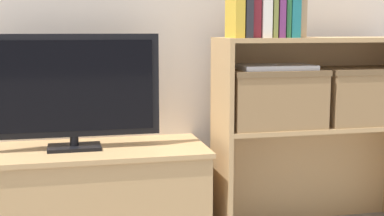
{
  "coord_description": "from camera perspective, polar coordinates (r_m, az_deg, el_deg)",
  "views": [
    {
      "loc": [
        -0.51,
        -2.05,
        0.92
      ],
      "look_at": [
        0.0,
        0.15,
        0.59
      ],
      "focal_mm": 50.0,
      "sensor_mm": 36.0,
      "label": 1
    }
  ],
  "objects": [
    {
      "name": "tv_stand",
      "position": [
        2.37,
        -12.26,
        -9.25
      ],
      "size": [
        1.12,
        0.44,
        0.42
      ],
      "color": "tan",
      "rests_on": "ground_plane"
    },
    {
      "name": "tv",
      "position": [
        2.27,
        -12.63,
        2.06
      ],
      "size": [
        0.72,
        0.14,
        0.48
      ],
      "color": "black",
      "rests_on": "tv_stand"
    },
    {
      "name": "bookshelf_lower_tier",
      "position": [
        2.58,
        12.46,
        -5.46
      ],
      "size": [
        0.92,
        0.3,
        0.5
      ],
      "color": "tan",
      "rests_on": "ground_plane"
    },
    {
      "name": "bookshelf_upper_tier",
      "position": [
        2.51,
        12.82,
        4.27
      ],
      "size": [
        0.92,
        0.3,
        0.39
      ],
      "color": "tan",
      "rests_on": "bookshelf_lower_tier"
    },
    {
      "name": "book_mustard",
      "position": [
        2.26,
        4.6,
        10.21
      ],
      "size": [
        0.04,
        0.15,
        0.22
      ],
      "color": "gold",
      "rests_on": "bookshelf_upper_tier"
    },
    {
      "name": "book_charcoal",
      "position": [
        2.27,
        5.6,
        10.72
      ],
      "size": [
        0.03,
        0.16,
        0.26
      ],
      "color": "#232328",
      "rests_on": "bookshelf_upper_tier"
    },
    {
      "name": "book_maroon",
      "position": [
        2.28,
        6.48,
        10.16
      ],
      "size": [
        0.04,
        0.12,
        0.22
      ],
      "color": "maroon",
      "rests_on": "bookshelf_upper_tier"
    },
    {
      "name": "book_ivory",
      "position": [
        2.3,
        7.48,
        9.94
      ],
      "size": [
        0.04,
        0.15,
        0.2
      ],
      "color": "silver",
      "rests_on": "bookshelf_upper_tier"
    },
    {
      "name": "book_olive",
      "position": [
        2.31,
        8.31,
        10.6
      ],
      "size": [
        0.02,
        0.15,
        0.26
      ],
      "color": "olive",
      "rests_on": "bookshelf_upper_tier"
    },
    {
      "name": "book_plum",
      "position": [
        2.32,
        8.99,
        9.54
      ],
      "size": [
        0.03,
        0.15,
        0.17
      ],
      "color": "#6B2D66",
      "rests_on": "bookshelf_upper_tier"
    },
    {
      "name": "book_forest",
      "position": [
        2.33,
        9.7,
        10.08
      ],
      "size": [
        0.02,
        0.13,
        0.22
      ],
      "color": "#286638",
      "rests_on": "bookshelf_upper_tier"
    },
    {
      "name": "book_teal",
      "position": [
        2.34,
        10.45,
        10.25
      ],
      "size": [
        0.04,
        0.14,
        0.23
      ],
      "color": "#1E7075",
      "rests_on": "bookshelf_upper_tier"
    },
    {
      "name": "book_tan",
      "position": [
        2.36,
        11.26,
        9.48
      ],
      "size": [
        0.03,
        0.12,
        0.17
      ],
      "color": "tan",
      "rests_on": "bookshelf_upper_tier"
    },
    {
      "name": "storage_basket_left",
      "position": [
        2.37,
        8.67,
        1.32
      ],
      "size": [
        0.42,
        0.27,
        0.25
      ],
      "color": "#937047",
      "rests_on": "bookshelf_lower_tier"
    },
    {
      "name": "storage_basket_right",
      "position": [
        2.56,
        17.89,
        1.55
      ],
      "size": [
        0.42,
        0.27,
        0.25
      ],
      "color": "#937047",
      "rests_on": "bookshelf_lower_tier"
    },
    {
      "name": "laptop",
      "position": [
        2.36,
        8.74,
        4.36
      ],
      "size": [
        0.33,
        0.22,
        0.02
      ],
      "color": "#BCBCC1",
      "rests_on": "storage_basket_left"
    }
  ]
}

